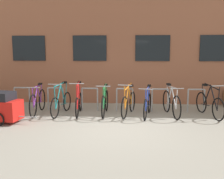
% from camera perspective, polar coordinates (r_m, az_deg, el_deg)
% --- Properties ---
extents(ground_plane, '(42.00, 42.00, 0.00)m').
position_cam_1_polar(ground_plane, '(7.08, 0.99, -8.37)').
color(ground_plane, gray).
extents(storefront_building, '(28.00, 5.40, 6.55)m').
position_cam_1_polar(storefront_building, '(12.70, 2.43, 14.11)').
color(storefront_building, brown).
rests_on(storefront_building, ground).
extents(bike_rack, '(6.59, 0.05, 0.81)m').
position_cam_1_polar(bike_rack, '(8.83, -1.10, -1.65)').
color(bike_rack, gray).
rests_on(bike_rack, ground).
extents(bicycle_orange, '(0.56, 1.72, 1.06)m').
position_cam_1_polar(bicycle_orange, '(8.37, 3.70, -2.98)').
color(bicycle_orange, black).
rests_on(bicycle_orange, ground).
extents(bicycle_teal, '(0.44, 1.70, 1.07)m').
position_cam_1_polar(bicycle_teal, '(8.60, -11.16, -2.85)').
color(bicycle_teal, black).
rests_on(bicycle_teal, ground).
extents(bicycle_red, '(0.44, 1.63, 1.10)m').
position_cam_1_polar(bicycle_red, '(8.47, -7.39, -2.93)').
color(bicycle_red, black).
rests_on(bicycle_red, ground).
extents(bicycle_purple, '(0.44, 1.81, 0.99)m').
position_cam_1_polar(bicycle_purple, '(8.87, -16.10, -2.56)').
color(bicycle_purple, black).
rests_on(bicycle_purple, ground).
extents(bicycle_blue, '(0.49, 1.68, 0.98)m').
position_cam_1_polar(bicycle_blue, '(8.27, 7.87, -3.30)').
color(bicycle_blue, black).
rests_on(bicycle_blue, ground).
extents(bicycle_silver, '(0.46, 1.73, 1.01)m').
position_cam_1_polar(bicycle_silver, '(8.48, 12.99, -2.94)').
color(bicycle_silver, black).
rests_on(bicycle_silver, ground).
extents(bicycle_black, '(0.52, 1.74, 1.07)m').
position_cam_1_polar(bicycle_black, '(8.73, 20.74, -3.02)').
color(bicycle_black, black).
rests_on(bicycle_black, ground).
extents(bicycle_green, '(0.44, 1.79, 1.03)m').
position_cam_1_polar(bicycle_green, '(8.39, -1.56, -2.86)').
color(bicycle_green, black).
rests_on(bicycle_green, ground).
extents(bike_trailer, '(1.48, 0.75, 0.92)m').
position_cam_1_polar(bike_trailer, '(8.03, -22.87, -3.58)').
color(bike_trailer, red).
rests_on(bike_trailer, ground).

